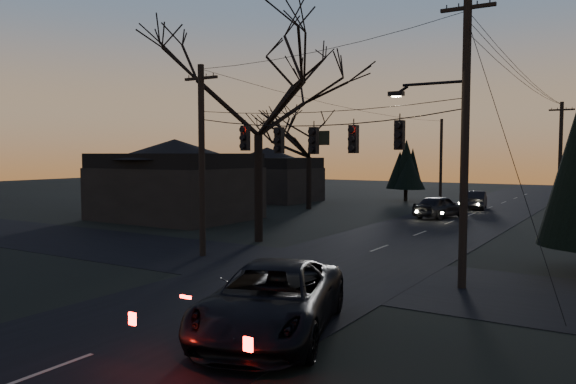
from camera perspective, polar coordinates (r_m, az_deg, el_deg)
The scene contains 16 objects.
ground_plane at distance 14.60m, azimuth -16.46°, elevation -14.55°, with size 160.00×160.00×0.00m, color black.
main_road at distance 31.30m, azimuth 12.09°, elevation -4.58°, with size 8.00×120.00×0.02m, color black.
cross_road at distance 22.28m, azimuth 3.29°, elevation -7.95°, with size 60.00×7.00×0.02m, color black.
utility_pole_right at distance 20.31m, azimuth 17.24°, elevation -9.31°, with size 5.00×0.30×10.00m, color black, non-canonical shape.
utility_pole_left at distance 25.64m, azimuth -8.65°, elevation -6.43°, with size 1.80×0.30×8.50m, color black, non-canonical shape.
utility_pole_far_r at distance 47.64m, azimuth 25.77°, elevation -2.00°, with size 1.80×0.30×8.50m, color black, non-canonical shape.
utility_pole_far_l at distance 57.74m, azimuth 15.21°, elevation -0.78°, with size 0.30×0.30×8.00m, color black, non-canonical shape.
span_signal_assembly at distance 21.93m, azimuth 2.79°, elevation 5.45°, with size 11.50×0.44×1.67m.
bare_tree_left at distance 29.31m, azimuth -3.05°, elevation 10.11°, with size 10.14×10.14×11.09m.
bare_tree_dist at distance 46.45m, azimuth 2.15°, elevation 5.67°, with size 7.80×7.80×8.60m.
evergreen_dist at distance 55.76m, azimuth 11.91°, elevation 2.69°, with size 3.24×3.24×5.77m.
house_left_near at distance 40.06m, azimuth -11.39°, elevation 1.28°, with size 10.00×8.00×5.60m.
house_left_far at distance 54.48m, azimuth -2.13°, elevation 1.82°, with size 9.00×7.00×5.20m.
suv_near at distance 14.44m, azimuth -1.67°, elevation -10.95°, with size 2.93×6.36×1.77m, color black.
sedan_oncoming_a at distance 41.36m, azimuth 15.15°, elevation -1.47°, with size 1.89×4.70×1.60m, color black.
sedan_oncoming_b at distance 49.12m, azimuth 18.53°, elevation -0.78°, with size 1.57×4.50×1.48m, color black.
Camera 1 is at (10.40, -9.17, 4.59)m, focal length 35.00 mm.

